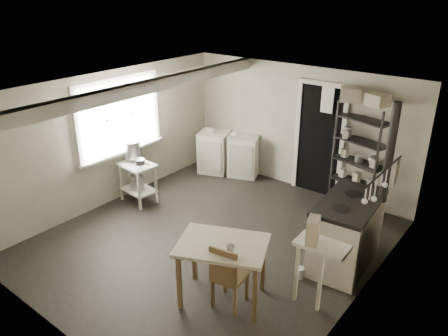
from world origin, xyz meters
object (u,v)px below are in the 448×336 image
Objects in this scene: work_table at (222,273)px; stockpot at (132,149)px; prep_table at (138,181)px; flour_sack at (347,208)px; shelf_rack at (359,157)px; stove at (346,236)px; base_cabinets at (229,152)px; chair at (230,270)px.

stockpot is at bearing 158.26° from work_table.
prep_table is 1.49× the size of flour_sack.
prep_table is 0.57m from stockpot.
shelf_rack is 1.50× the size of stove.
base_cabinets reaches higher than flour_sack.
flour_sack is (2.71, -0.37, -0.22)m from base_cabinets.
stove is at bearing 7.95° from prep_table.
work_table reaches higher than flour_sack.
work_table is 0.17m from chair.
prep_table is 3.00m from work_table.
shelf_rack is 1.77× the size of work_table.
stockpot is 3.77m from flour_sack.
chair is (0.13, -0.02, 0.10)m from work_table.
stove reaches higher than flour_sack.
flour_sack is (0.28, 2.76, -0.24)m from chair.
base_cabinets reaches higher than work_table.
shelf_rack is at bearing 84.16° from work_table.
flour_sack is at bearing 107.23° from stove.
chair is (-0.73, -1.64, 0.04)m from stove.
prep_table is 3.80m from shelf_rack.
base_cabinets is at bearing 71.58° from stockpot.
stockpot is 2.10m from base_cabinets.
stove is (0.53, -1.61, -0.51)m from shelf_rack.
prep_table is 0.59× the size of stove.
flour_sack is at bearing 26.93° from prep_table.
chair reaches higher than prep_table.
base_cabinets is at bearing 126.45° from work_table.
stove reaches higher than chair.
prep_table is 2.43× the size of stockpot.
work_table reaches higher than prep_table.
stove is at bearing -67.91° from flour_sack.
shelf_rack is 1.77m from stove.
stockpot is (-0.16, 0.06, 0.54)m from prep_table.
shelf_rack reaches higher than chair.
base_cabinets is 1.21× the size of work_table.
stockpot is at bearing 149.71° from chair.
chair is (2.43, -3.13, 0.03)m from base_cabinets.
base_cabinets is (0.49, 1.99, 0.06)m from prep_table.
stockpot is at bearing 160.38° from prep_table.
flour_sack is (0.41, 2.74, -0.14)m from work_table.
flour_sack is (3.19, 1.62, -0.16)m from prep_table.
prep_table is 2.05m from base_cabinets.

